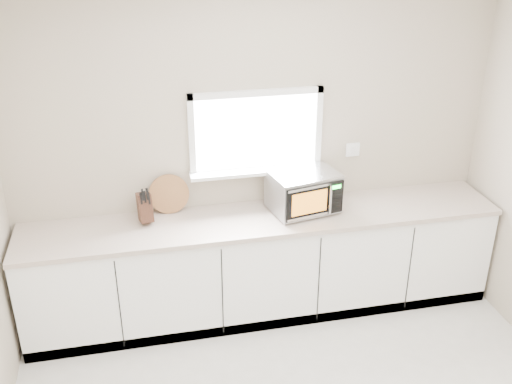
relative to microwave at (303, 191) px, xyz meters
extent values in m
cube|color=#AF9C8B|center=(-0.34, 0.26, 0.25)|extent=(4.00, 0.02, 2.70)
cube|color=white|center=(-0.34, 0.25, 0.45)|extent=(1.00, 0.02, 0.60)
cube|color=white|center=(-0.34, 0.18, 0.13)|extent=(1.12, 0.16, 0.03)
cube|color=white|center=(-0.34, 0.23, 0.78)|extent=(1.10, 0.04, 0.05)
cube|color=white|center=(-0.34, 0.23, 0.13)|extent=(1.10, 0.04, 0.05)
cube|color=white|center=(-0.87, 0.23, 0.45)|extent=(0.05, 0.04, 0.70)
cube|color=white|center=(0.18, 0.23, 0.45)|extent=(0.05, 0.04, 0.70)
cube|color=white|center=(0.51, 0.25, 0.22)|extent=(0.12, 0.01, 0.12)
cube|color=white|center=(-0.34, -0.04, -0.66)|extent=(3.92, 0.60, 0.88)
cube|color=#B4A394|center=(-0.34, -0.05, -0.20)|extent=(3.92, 0.64, 0.04)
cylinder|color=black|center=(-0.19, -0.19, -0.17)|extent=(0.03, 0.03, 0.02)
cylinder|color=black|center=(-0.25, 0.12, -0.17)|extent=(0.03, 0.03, 0.02)
cylinder|color=black|center=(0.25, -0.11, -0.17)|extent=(0.03, 0.03, 0.02)
cylinder|color=black|center=(0.18, 0.20, -0.17)|extent=(0.03, 0.03, 0.02)
cube|color=#A9ABB0|center=(0.00, 0.01, 0.00)|extent=(0.59, 0.50, 0.32)
cube|color=black|center=(0.04, -0.20, 0.00)|extent=(0.50, 0.11, 0.28)
cube|color=orange|center=(-0.01, -0.21, 0.00)|extent=(0.31, 0.06, 0.19)
cylinder|color=silver|center=(0.17, -0.20, 0.00)|extent=(0.02, 0.02, 0.25)
cube|color=black|center=(0.21, -0.17, 0.00)|extent=(0.13, 0.03, 0.27)
cube|color=#19FF33|center=(0.22, -0.17, 0.09)|extent=(0.09, 0.02, 0.03)
cube|color=silver|center=(0.00, 0.01, 0.16)|extent=(0.59, 0.50, 0.01)
cube|color=#402317|center=(-1.28, 0.07, -0.05)|extent=(0.13, 0.23, 0.26)
cube|color=black|center=(-1.31, 0.02, 0.06)|extent=(0.02, 0.05, 0.09)
cube|color=black|center=(-1.28, 0.02, 0.07)|extent=(0.02, 0.05, 0.09)
cube|color=black|center=(-1.25, 0.03, 0.05)|extent=(0.02, 0.05, 0.09)
cube|color=black|center=(-1.29, 0.02, 0.09)|extent=(0.02, 0.05, 0.09)
cube|color=black|center=(-1.26, 0.03, 0.09)|extent=(0.02, 0.05, 0.09)
cylinder|color=olive|center=(-1.08, 0.20, -0.01)|extent=(0.33, 0.08, 0.33)
cylinder|color=#A9ABB0|center=(0.25, -0.04, -0.10)|extent=(0.11, 0.11, 0.15)
cylinder|color=black|center=(0.25, -0.04, -0.01)|extent=(0.11, 0.11, 0.04)
camera|label=1|loc=(-1.32, -4.24, 2.10)|focal=42.00mm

